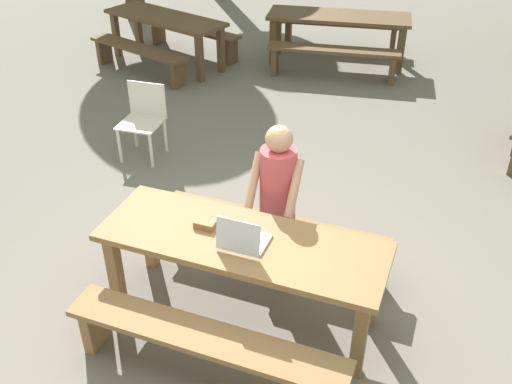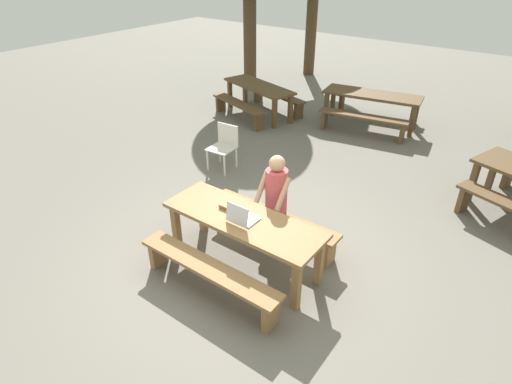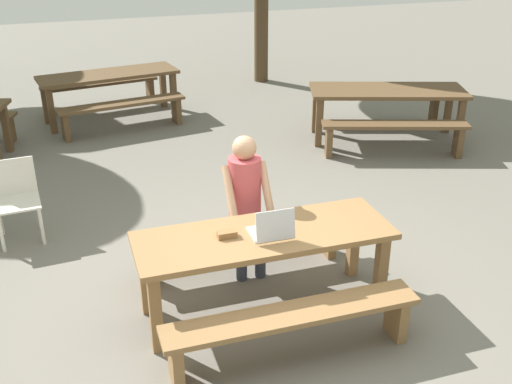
{
  "view_description": "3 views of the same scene",
  "coord_description": "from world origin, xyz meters",
  "px_view_note": "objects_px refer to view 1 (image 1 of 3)",
  "views": [
    {
      "loc": [
        1.27,
        -3.03,
        3.29
      ],
      "look_at": [
        0.01,
        0.25,
        0.98
      ],
      "focal_mm": 40.74,
      "sensor_mm": 36.0,
      "label": 1
    },
    {
      "loc": [
        2.68,
        -3.35,
        3.65
      ],
      "look_at": [
        0.01,
        0.25,
        0.98
      ],
      "focal_mm": 29.62,
      "sensor_mm": 36.0,
      "label": 2
    },
    {
      "loc": [
        -1.39,
        -4.1,
        3.15
      ],
      "look_at": [
        0.01,
        0.25,
        0.98
      ],
      "focal_mm": 43.11,
      "sensor_mm": 36.0,
      "label": 3
    }
  ],
  "objects_px": {
    "picnic_table_front": "(242,251)",
    "small_pouch": "(205,225)",
    "picnic_table_rear": "(339,22)",
    "person_seated": "(276,191)",
    "picnic_table_distant": "(165,24)",
    "laptop": "(243,239)",
    "plastic_chair": "(144,118)"
  },
  "relations": [
    {
      "from": "picnic_table_front",
      "to": "person_seated",
      "type": "relative_size",
      "value": 1.58
    },
    {
      "from": "person_seated",
      "to": "picnic_table_distant",
      "type": "height_order",
      "value": "person_seated"
    },
    {
      "from": "picnic_table_front",
      "to": "picnic_table_rear",
      "type": "height_order",
      "value": "picnic_table_rear"
    },
    {
      "from": "person_seated",
      "to": "picnic_table_rear",
      "type": "relative_size",
      "value": 0.6
    },
    {
      "from": "laptop",
      "to": "plastic_chair",
      "type": "bearing_deg",
      "value": -45.09
    },
    {
      "from": "picnic_table_distant",
      "to": "small_pouch",
      "type": "bearing_deg",
      "value": -41.79
    },
    {
      "from": "plastic_chair",
      "to": "picnic_table_rear",
      "type": "distance_m",
      "value": 3.81
    },
    {
      "from": "picnic_table_front",
      "to": "picnic_table_distant",
      "type": "height_order",
      "value": "picnic_table_front"
    },
    {
      "from": "laptop",
      "to": "person_seated",
      "type": "bearing_deg",
      "value": -89.96
    },
    {
      "from": "small_pouch",
      "to": "picnic_table_front",
      "type": "bearing_deg",
      "value": -4.69
    },
    {
      "from": "laptop",
      "to": "person_seated",
      "type": "xyz_separation_m",
      "value": [
        0.0,
        0.71,
        -0.03
      ]
    },
    {
      "from": "picnic_table_front",
      "to": "small_pouch",
      "type": "relative_size",
      "value": 13.62
    },
    {
      "from": "picnic_table_front",
      "to": "picnic_table_rear",
      "type": "relative_size",
      "value": 0.95
    },
    {
      "from": "small_pouch",
      "to": "plastic_chair",
      "type": "relative_size",
      "value": 0.19
    },
    {
      "from": "person_seated",
      "to": "picnic_table_rear",
      "type": "height_order",
      "value": "person_seated"
    },
    {
      "from": "picnic_table_rear",
      "to": "picnic_table_distant",
      "type": "height_order",
      "value": "picnic_table_rear"
    },
    {
      "from": "picnic_table_distant",
      "to": "picnic_table_front",
      "type": "bearing_deg",
      "value": -39.25
    },
    {
      "from": "person_seated",
      "to": "picnic_table_distant",
      "type": "bearing_deg",
      "value": 128.63
    },
    {
      "from": "laptop",
      "to": "picnic_table_rear",
      "type": "height_order",
      "value": "laptop"
    },
    {
      "from": "picnic_table_front",
      "to": "picnic_table_rear",
      "type": "bearing_deg",
      "value": 97.1
    },
    {
      "from": "picnic_table_front",
      "to": "picnic_table_rear",
      "type": "xyz_separation_m",
      "value": [
        -0.69,
        5.54,
        0.01
      ]
    },
    {
      "from": "picnic_table_rear",
      "to": "picnic_table_distant",
      "type": "xyz_separation_m",
      "value": [
        -2.43,
        -0.96,
        -0.02
      ]
    },
    {
      "from": "laptop",
      "to": "person_seated",
      "type": "height_order",
      "value": "person_seated"
    },
    {
      "from": "person_seated",
      "to": "picnic_table_rear",
      "type": "distance_m",
      "value": 4.96
    },
    {
      "from": "small_pouch",
      "to": "person_seated",
      "type": "bearing_deg",
      "value": 60.5
    },
    {
      "from": "laptop",
      "to": "picnic_table_front",
      "type": "bearing_deg",
      "value": -62.83
    },
    {
      "from": "plastic_chair",
      "to": "person_seated",
      "type": "bearing_deg",
      "value": -37.95
    },
    {
      "from": "picnic_table_front",
      "to": "laptop",
      "type": "height_order",
      "value": "laptop"
    },
    {
      "from": "picnic_table_front",
      "to": "small_pouch",
      "type": "distance_m",
      "value": 0.33
    },
    {
      "from": "small_pouch",
      "to": "picnic_table_distant",
      "type": "relative_size",
      "value": 0.07
    },
    {
      "from": "laptop",
      "to": "picnic_table_rear",
      "type": "bearing_deg",
      "value": -82.49
    },
    {
      "from": "laptop",
      "to": "picnic_table_rear",
      "type": "distance_m",
      "value": 5.67
    }
  ]
}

